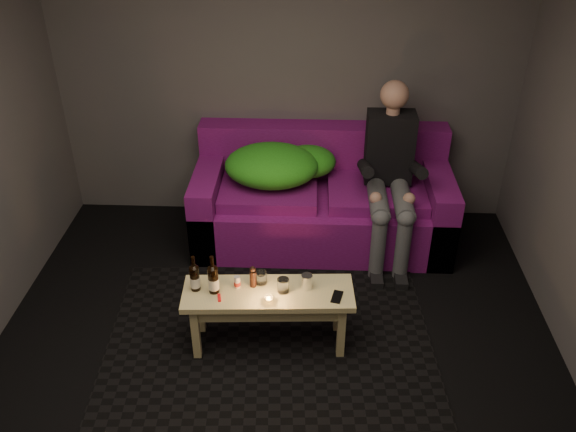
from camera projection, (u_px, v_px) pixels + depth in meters
The scene contains 17 objects.
floor at pixel (272, 388), 3.99m from camera, with size 4.50×4.50×0.00m, color black.
room at pixel (273, 127), 3.51m from camera, with size 4.50×4.50×4.50m.
rug at pixel (270, 337), 4.38m from camera, with size 2.30×1.68×0.01m, color black.
sofa at pixel (322, 202), 5.34m from camera, with size 2.17×0.98×0.94m.
green_blanket at pixel (278, 165), 5.15m from camera, with size 0.96×0.65×0.33m.
person at pixel (390, 171), 4.95m from camera, with size 0.39×0.90×1.45m.
coffee_table at pixel (268, 301), 4.14m from camera, with size 1.17×0.43×0.47m.
beer_bottle_a at pixel (195, 277), 4.06m from camera, with size 0.07×0.07×0.27m.
beer_bottle_b at pixel (213, 279), 4.03m from camera, with size 0.07×0.07×0.29m.
salt_shaker at pixel (237, 282), 4.11m from camera, with size 0.04×0.04×0.09m, color silver.
pepper_mill at pixel (253, 279), 4.11m from camera, with size 0.05×0.05×0.12m, color black.
tumbler_back at pixel (261, 278), 4.14m from camera, with size 0.08×0.08×0.09m, color white.
tealight at pixel (269, 300), 3.98m from camera, with size 0.06×0.06×0.04m.
tumbler_front at pixel (283, 285), 4.06m from camera, with size 0.08×0.08×0.10m, color white.
steel_cup at pixel (307, 282), 4.09m from camera, with size 0.08×0.08×0.11m, color silver.
smartphone at pixel (337, 297), 4.04m from camera, with size 0.06×0.13×0.01m, color black.
red_lighter at pixel (219, 298), 4.02m from camera, with size 0.02×0.07×0.01m, color red.
Camera 1 is at (0.22, -2.77, 3.08)m, focal length 38.00 mm.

